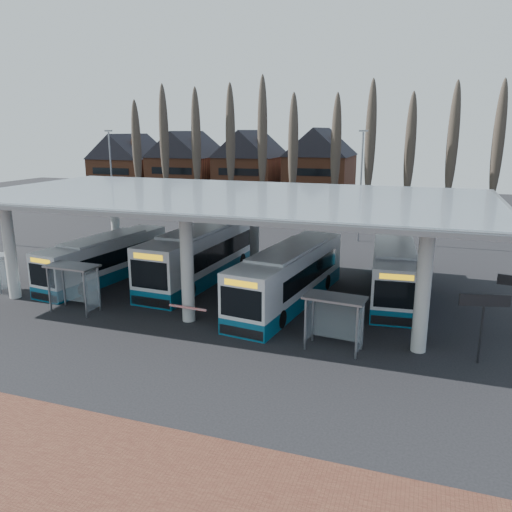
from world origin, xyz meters
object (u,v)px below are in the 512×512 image
(bus_1, at_px, (203,254))
(shelter_1, at_px, (75,277))
(bus_3, at_px, (393,270))
(shelter_2, at_px, (335,310))
(bus_2, at_px, (289,277))
(bus_0, at_px, (106,259))

(bus_1, xyz_separation_m, shelter_1, (-4.16, -8.32, 0.28))
(bus_3, relative_size, shelter_1, 3.93)
(shelter_2, bearing_deg, shelter_1, -175.38)
(bus_2, bearing_deg, bus_1, 164.57)
(bus_2, distance_m, bus_3, 6.93)
(bus_0, xyz_separation_m, shelter_2, (17.17, -6.36, 0.49))
(bus_1, distance_m, bus_3, 12.85)
(bus_1, height_order, bus_2, bus_1)
(bus_1, bearing_deg, shelter_1, -113.71)
(bus_2, bearing_deg, bus_0, -175.41)
(bus_1, bearing_deg, shelter_2, -35.77)
(bus_1, height_order, shelter_1, bus_1)
(bus_0, distance_m, shelter_1, 6.41)
(bus_1, bearing_deg, bus_3, 6.74)
(bus_0, distance_m, shelter_2, 18.31)
(shelter_1, height_order, shelter_2, shelter_1)
(bus_1, height_order, bus_3, bus_1)
(bus_0, height_order, bus_1, bus_1)
(bus_0, relative_size, shelter_2, 3.74)
(bus_1, xyz_separation_m, bus_3, (12.82, 0.87, -0.19))
(bus_2, xyz_separation_m, shelter_2, (3.78, -5.69, 0.32))
(bus_0, relative_size, bus_1, 0.84)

